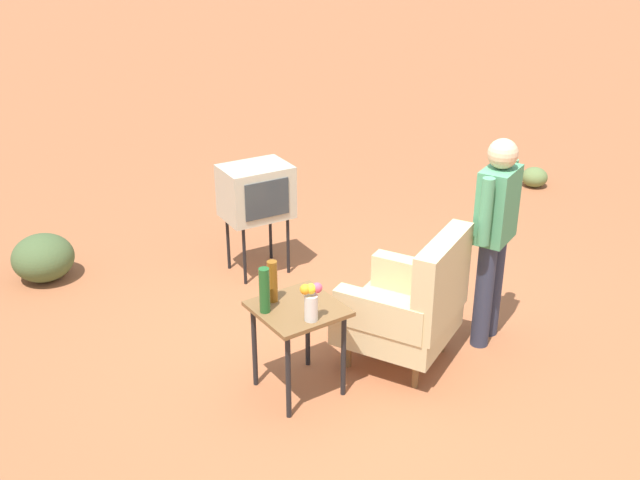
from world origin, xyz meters
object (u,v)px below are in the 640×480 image
Objects in this scene: armchair at (411,304)px; bottle_tall_amber at (272,281)px; side_table at (298,320)px; bottle_wine_green at (264,290)px; flower_vase at (311,300)px; person_standing at (495,230)px; tv_on_stand at (256,192)px.

bottle_tall_amber is at bearing -19.49° from armchair.
bottle_tall_amber is (0.10, -0.16, 0.25)m from side_table.
bottle_wine_green is 1.21× the size of flower_vase.
armchair is 3.53× the size of bottle_tall_amber.
flower_vase reaches higher than side_table.
flower_vase is (-0.19, 0.26, -0.01)m from bottle_wine_green.
bottle_wine_green is (1.08, -0.24, 0.33)m from armchair.
person_standing is (-0.72, 0.08, 0.44)m from armchair.
flower_vase is at bearing 101.97° from bottle_tall_amber.
armchair is 1.98m from tv_on_stand.
bottle_wine_green is (0.92, 1.71, 0.05)m from tv_on_stand.
person_standing reaches higher than bottle_wine_green.
side_table is (0.86, -0.17, 0.07)m from armchair.
armchair is 3.31× the size of bottle_wine_green.
bottle_tall_amber is 0.37m from flower_vase.
tv_on_stand is at bearing -111.49° from side_table.
tv_on_stand is 3.22× the size of bottle_wine_green.
person_standing is (-0.88, 2.03, 0.16)m from tv_on_stand.
bottle_wine_green is (1.79, -0.32, -0.11)m from person_standing.
person_standing is 1.83m from bottle_wine_green.
bottle_wine_green reaches higher than flower_vase.
armchair is 1.15m from bottle_wine_green.
person_standing is 5.47× the size of bottle_tall_amber.
person_standing is at bearing 165.96° from bottle_tall_amber.
tv_on_stand is at bearing -85.24° from armchair.
side_table is 2.53× the size of flower_vase.
bottle_tall_amber reaches higher than side_table.
armchair reaches higher than tv_on_stand.
tv_on_stand is 3.89× the size of flower_vase.
tv_on_stand is 1.80m from bottle_tall_amber.
tv_on_stand is at bearing -116.27° from bottle_tall_amber.
flower_vase is (0.02, 0.19, 0.25)m from side_table.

